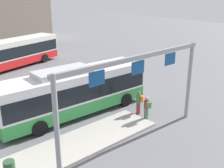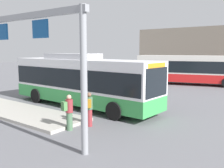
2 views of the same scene
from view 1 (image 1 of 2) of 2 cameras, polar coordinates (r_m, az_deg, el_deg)
name	(u,v)px [view 1 (image 1 of 2)]	position (r m, az deg, el deg)	size (l,w,h in m)	color
ground_plane	(76,114)	(19.97, -7.48, -6.13)	(120.00, 120.00, 0.00)	slate
platform_curb	(80,143)	(16.28, -6.54, -11.98)	(10.00, 2.80, 0.16)	#B2ADA3
bus_main	(74,90)	(19.27, -7.72, -1.25)	(11.16, 3.01, 3.46)	green
bus_background_left	(13,52)	(32.83, -19.68, 6.24)	(11.59, 5.45, 3.10)	red
person_boarding	(147,108)	(18.72, 7.14, -4.89)	(0.41, 0.57, 1.67)	#476B4C
person_waiting_near	(139,102)	(19.57, 5.56, -3.74)	(0.53, 0.61, 1.67)	maroon
platform_sign_gantry	(138,80)	(14.88, 5.27, 0.86)	(10.53, 0.24, 5.20)	gray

